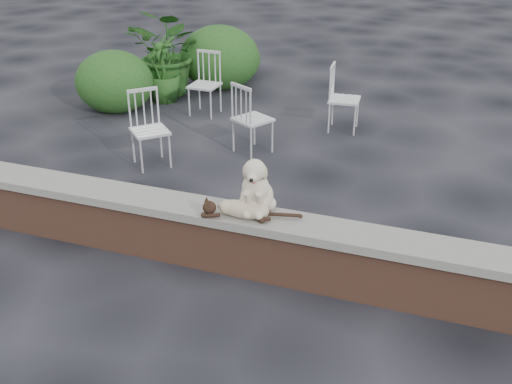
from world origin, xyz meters
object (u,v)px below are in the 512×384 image
(chair_b, at_px, (204,84))
(potted_plant_a, at_px, (170,52))
(dog, at_px, (257,183))
(potted_plant_b, at_px, (163,69))
(cat, at_px, (242,208))
(chair_c, at_px, (253,118))
(chair_e, at_px, (345,98))
(chair_a, at_px, (150,130))

(chair_b, height_order, potted_plant_a, potted_plant_a)
(dog, distance_m, potted_plant_b, 5.05)
(cat, bearing_deg, chair_c, 98.86)
(chair_e, xyz_separation_m, chair_a, (-1.99, -2.01, 0.00))
(chair_b, relative_size, chair_a, 1.00)
(potted_plant_b, bearing_deg, chair_a, -66.05)
(cat, distance_m, chair_c, 2.81)
(dog, xyz_separation_m, chair_e, (-0.00, 3.70, -0.38))
(potted_plant_a, bearing_deg, potted_plant_b, -83.28)
(cat, relative_size, potted_plant_a, 0.71)
(cat, bearing_deg, dog, 52.76)
(chair_b, relative_size, potted_plant_b, 0.89)
(chair_c, bearing_deg, dog, 140.49)
(chair_e, relative_size, chair_a, 1.00)
(chair_a, bearing_deg, potted_plant_b, 68.53)
(potted_plant_a, xyz_separation_m, potted_plant_b, (0.04, -0.36, -0.19))
(chair_a, bearing_deg, chair_b, 48.90)
(dog, bearing_deg, chair_c, 101.47)
(potted_plant_a, bearing_deg, chair_e, -12.62)
(potted_plant_b, bearing_deg, potted_plant_a, 96.72)
(dog, distance_m, chair_e, 3.72)
(chair_b, bearing_deg, potted_plant_a, 143.56)
(cat, xyz_separation_m, potted_plant_a, (-2.99, 4.54, 0.05))
(chair_b, distance_m, chair_a, 1.98)
(chair_c, bearing_deg, chair_e, -98.51)
(chair_e, bearing_deg, potted_plant_a, 72.36)
(dog, relative_size, potted_plant_b, 0.52)
(chair_c, bearing_deg, cat, 137.87)
(chair_c, distance_m, chair_a, 1.33)
(dog, xyz_separation_m, chair_a, (-1.99, 1.69, -0.38))
(dog, bearing_deg, potted_plant_b, 117.76)
(dog, bearing_deg, chair_e, 80.88)
(chair_c, relative_size, potted_plant_b, 0.89)
(chair_a, relative_size, potted_plant_a, 0.65)
(potted_plant_b, bearing_deg, chair_c, -36.09)
(chair_e, bearing_deg, chair_a, 130.27)
(chair_a, bearing_deg, potted_plant_a, 66.41)
(chair_e, xyz_separation_m, potted_plant_a, (-3.07, 0.69, 0.25))
(dog, distance_m, cat, 0.25)
(dog, xyz_separation_m, cat, (-0.08, -0.15, -0.19))
(chair_a, distance_m, potted_plant_b, 2.55)
(dog, distance_m, potted_plant_a, 5.36)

